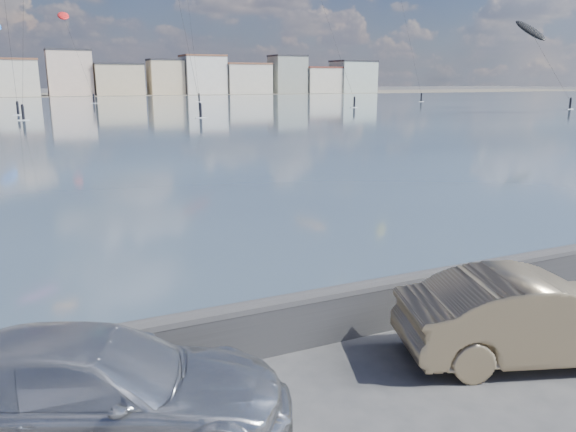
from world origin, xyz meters
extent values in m
cube|color=#35495A|center=(0.00, 91.50, 0.01)|extent=(500.00, 177.00, 0.00)
cube|color=#4C473D|center=(0.00, 200.00, 0.01)|extent=(500.00, 60.00, 0.00)
cube|color=#28282B|center=(0.00, 2.70, 0.45)|extent=(400.00, 0.35, 0.90)
cylinder|color=#28282B|center=(0.00, 2.70, 0.90)|extent=(400.00, 0.36, 0.36)
cube|color=beige|center=(-6.00, 186.00, 5.25)|extent=(16.00, 13.00, 10.50)
cube|color=brown|center=(-6.00, 186.00, 10.80)|extent=(16.32, 13.26, 0.60)
cube|color=beige|center=(11.00, 186.00, 6.75)|extent=(13.00, 10.00, 13.50)
cube|color=#2D2D33|center=(11.00, 186.00, 13.80)|extent=(13.26, 10.20, 0.60)
cube|color=beige|center=(25.50, 186.00, 4.75)|extent=(15.00, 12.00, 9.50)
cube|color=#2D2D33|center=(25.50, 186.00, 9.80)|extent=(15.30, 12.24, 0.60)
cube|color=beige|center=(41.00, 186.00, 5.50)|extent=(11.00, 9.00, 11.00)
cube|color=#2D2D33|center=(41.00, 186.00, 11.30)|extent=(11.22, 9.18, 0.60)
cube|color=white|center=(54.00, 186.00, 6.25)|extent=(14.00, 11.00, 12.50)
cube|color=brown|center=(54.00, 186.00, 12.80)|extent=(14.28, 11.22, 0.60)
cube|color=beige|center=(69.50, 186.00, 5.00)|extent=(16.00, 12.00, 10.00)
cube|color=brown|center=(69.50, 186.00, 10.30)|extent=(16.32, 12.24, 0.60)
cube|color=gray|center=(86.00, 186.00, 6.50)|extent=(12.00, 10.00, 13.00)
cube|color=#2D2D33|center=(86.00, 186.00, 13.30)|extent=(12.24, 10.20, 0.60)
cube|color=beige|center=(99.50, 186.00, 4.50)|extent=(14.00, 11.00, 9.00)
cube|color=brown|center=(99.50, 186.00, 9.30)|extent=(14.28, 11.22, 0.60)
cube|color=#B7C6BC|center=(114.00, 186.00, 5.75)|extent=(15.00, 12.00, 11.50)
cube|color=#2D2D33|center=(114.00, 186.00, 11.80)|extent=(15.30, 12.24, 0.60)
imported|color=#B5B8BD|center=(-3.18, 1.32, 0.79)|extent=(5.87, 4.05, 1.58)
imported|color=tan|center=(4.24, 0.53, 0.79)|extent=(5.08, 3.15, 1.58)
cube|color=white|center=(-3.56, 71.04, 0.05)|extent=(1.40, 0.42, 0.08)
cylinder|color=black|center=(-3.56, 71.04, 0.95)|extent=(0.36, 0.36, 1.70)
sphere|color=black|center=(-3.56, 71.04, 1.85)|extent=(0.28, 0.28, 0.28)
cylinder|color=black|center=(-2.12, 74.60, 14.49)|extent=(2.92, 7.17, 26.39)
cube|color=white|center=(-4.15, 82.96, 0.05)|extent=(1.40, 0.42, 0.08)
cylinder|color=black|center=(-4.15, 82.96, 0.95)|extent=(0.36, 0.36, 1.70)
sphere|color=black|center=(-4.15, 82.96, 1.85)|extent=(0.28, 0.28, 0.28)
cylinder|color=black|center=(-4.31, 87.47, 15.74)|extent=(0.36, 9.04, 28.89)
ellipsoid|color=red|center=(6.88, 135.42, 18.80)|extent=(3.06, 8.97, 3.24)
cube|color=white|center=(10.39, 121.09, 0.05)|extent=(1.40, 0.42, 0.08)
cylinder|color=black|center=(10.39, 121.09, 0.95)|extent=(0.36, 0.36, 1.70)
sphere|color=black|center=(10.39, 121.09, 1.85)|extent=(0.28, 0.28, 0.28)
cylinder|color=black|center=(8.64, 128.26, 10.05)|extent=(3.54, 14.36, 17.52)
cube|color=white|center=(32.87, 119.44, 0.05)|extent=(1.40, 0.42, 0.08)
cylinder|color=black|center=(32.87, 119.44, 0.95)|extent=(0.36, 0.36, 1.70)
sphere|color=black|center=(32.87, 119.44, 1.85)|extent=(0.28, 0.28, 0.28)
cylinder|color=black|center=(33.16, 124.05, 13.74)|extent=(0.60, 9.26, 24.88)
ellipsoid|color=black|center=(77.44, 68.44, 13.19)|extent=(4.16, 8.78, 4.69)
cube|color=white|center=(80.34, 61.09, 0.05)|extent=(1.40, 0.42, 0.08)
cylinder|color=black|center=(80.34, 61.09, 0.95)|extent=(0.36, 0.36, 1.70)
sphere|color=black|center=(80.34, 61.09, 1.85)|extent=(0.28, 0.28, 0.28)
cylinder|color=black|center=(78.89, 64.77, 7.24)|extent=(2.93, 7.39, 11.90)
cube|color=white|center=(17.46, 66.13, 0.05)|extent=(1.40, 0.42, 0.08)
cylinder|color=black|center=(17.46, 66.13, 0.95)|extent=(0.36, 0.36, 1.70)
sphere|color=black|center=(17.46, 66.13, 1.85)|extent=(0.28, 0.28, 0.28)
cube|color=white|center=(50.37, 81.50, 0.05)|extent=(1.40, 0.42, 0.08)
cylinder|color=black|center=(50.37, 81.50, 0.95)|extent=(0.36, 0.36, 1.70)
sphere|color=black|center=(50.37, 81.50, 1.85)|extent=(0.28, 0.28, 0.28)
cylinder|color=black|center=(49.22, 87.62, 12.67)|extent=(2.34, 12.27, 22.75)
cube|color=white|center=(78.95, 99.05, 0.05)|extent=(1.40, 0.42, 0.08)
cylinder|color=black|center=(78.95, 99.05, 0.95)|extent=(0.36, 0.36, 1.70)
sphere|color=black|center=(78.95, 99.05, 1.85)|extent=(0.28, 0.28, 0.28)
cylinder|color=black|center=(79.36, 106.74, 17.78)|extent=(0.86, 15.42, 32.98)
camera|label=1|loc=(-3.67, -5.97, 4.88)|focal=35.00mm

